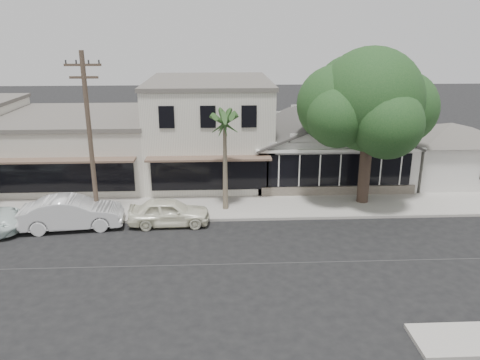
{
  "coord_description": "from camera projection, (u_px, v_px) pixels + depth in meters",
  "views": [
    {
      "loc": [
        -2.41,
        -18.62,
        9.98
      ],
      "look_at": [
        -1.24,
        6.0,
        1.99
      ],
      "focal_mm": 35.0,
      "sensor_mm": 36.0,
      "label": 1
    }
  ],
  "objects": [
    {
      "name": "palm_east",
      "position": [
        225.0,
        121.0,
        25.3
      ],
      "size": [
        2.39,
        2.39,
        6.14
      ],
      "color": "#726651",
      "rests_on": "ground"
    },
    {
      "name": "shade_tree",
      "position": [
        368.0,
        102.0,
        26.41
      ],
      "size": [
        8.24,
        7.45,
        9.14
      ],
      "rotation": [
        0.0,
        0.0,
        0.0
      ],
      "color": "#47352B",
      "rests_on": "ground"
    },
    {
      "name": "corner_shop",
      "position": [
        326.0,
        141.0,
        32.15
      ],
      "size": [
        10.4,
        8.6,
        5.1
      ],
      "color": "silver",
      "rests_on": "ground"
    },
    {
      "name": "row_building_near",
      "position": [
        210.0,
        130.0,
        32.57
      ],
      "size": [
        8.0,
        10.0,
        6.5
      ],
      "primitive_type": "cube",
      "color": "silver",
      "rests_on": "ground"
    },
    {
      "name": "car_1",
      "position": [
        72.0,
        213.0,
        24.34
      ],
      "size": [
        5.33,
        2.38,
        1.7
      ],
      "primitive_type": "imported",
      "rotation": [
        0.0,
        0.0,
        1.69
      ],
      "color": "silver",
      "rests_on": "ground"
    },
    {
      "name": "ground",
      "position": [
        274.0,
        263.0,
        20.88
      ],
      "size": [
        140.0,
        140.0,
        0.0
      ],
      "primitive_type": "plane",
      "color": "black",
      "rests_on": "ground"
    },
    {
      "name": "car_0",
      "position": [
        169.0,
        212.0,
        24.79
      ],
      "size": [
        4.32,
        1.81,
        1.46
      ],
      "primitive_type": "imported",
      "rotation": [
        0.0,
        0.0,
        1.59
      ],
      "color": "white",
      "rests_on": "ground"
    },
    {
      "name": "row_building_midnear",
      "position": [
        81.0,
        148.0,
        32.52
      ],
      "size": [
        10.0,
        10.0,
        4.2
      ],
      "primitive_type": "cube",
      "color": "beige",
      "rests_on": "ground"
    },
    {
      "name": "side_cottage",
      "position": [
        447.0,
        159.0,
        31.94
      ],
      "size": [
        6.0,
        6.0,
        3.0
      ],
      "primitive_type": "cube",
      "color": "silver",
      "rests_on": "ground"
    },
    {
      "name": "utility_pole",
      "position": [
        90.0,
        135.0,
        23.94
      ],
      "size": [
        1.8,
        0.24,
        9.0
      ],
      "color": "brown",
      "rests_on": "ground"
    },
    {
      "name": "sidewalk_north",
      "position": [
        122.0,
        209.0,
        26.91
      ],
      "size": [
        90.0,
        3.5,
        0.15
      ],
      "primitive_type": "cube",
      "color": "#9E9991",
      "rests_on": "ground"
    }
  ]
}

